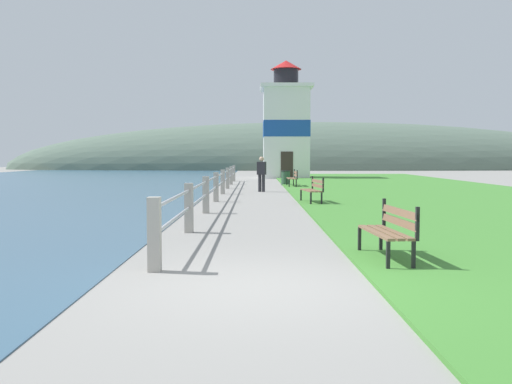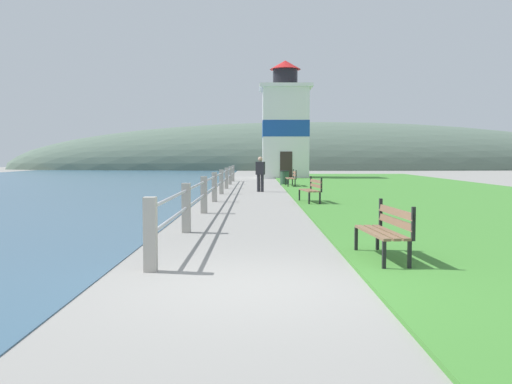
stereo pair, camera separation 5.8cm
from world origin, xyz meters
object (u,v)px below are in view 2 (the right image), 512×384
(lighthouse, at_px, (285,127))
(person_strolling, at_px, (261,173))
(park_bench_near, at_px, (387,228))
(trash_bin, at_px, (285,178))
(park_bench_midway, at_px, (312,188))
(park_bench_far, at_px, (292,177))

(lighthouse, relative_size, person_strolling, 5.43)
(park_bench_near, xyz_separation_m, trash_bin, (-0.40, 23.71, -0.11))
(park_bench_midway, relative_size, person_strolling, 1.02)
(park_bench_midway, distance_m, person_strolling, 6.99)
(park_bench_near, xyz_separation_m, person_strolling, (-1.84, 17.70, 0.35))
(park_bench_far, distance_m, person_strolling, 4.46)
(person_strolling, xyz_separation_m, trash_bin, (1.44, 6.01, -0.47))
(person_strolling, distance_m, trash_bin, 6.20)
(person_strolling, relative_size, trash_bin, 1.95)
(park_bench_midway, bearing_deg, park_bench_near, 83.03)
(person_strolling, bearing_deg, park_bench_midway, -146.49)
(park_bench_far, distance_m, trash_bin, 1.95)
(park_bench_far, bearing_deg, lighthouse, -92.14)
(lighthouse, bearing_deg, park_bench_midway, -90.67)
(park_bench_near, height_order, trash_bin, park_bench_near)
(lighthouse, bearing_deg, trash_bin, -93.01)
(park_bench_midway, xyz_separation_m, person_strolling, (-1.74, 6.76, 0.35))
(trash_bin, bearing_deg, park_bench_far, -81.12)
(park_bench_far, bearing_deg, park_bench_near, 89.38)
(park_bench_midway, height_order, person_strolling, person_strolling)
(park_bench_midway, height_order, lighthouse, lighthouse)
(park_bench_near, bearing_deg, person_strolling, -88.29)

